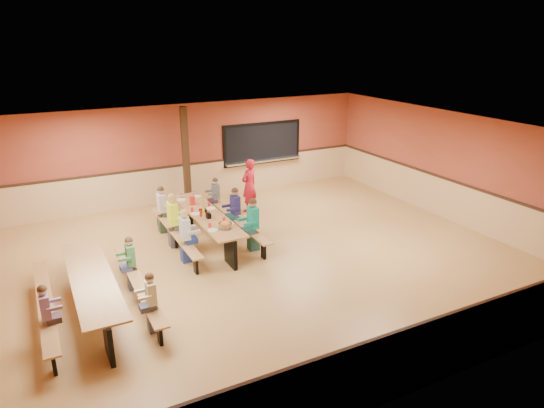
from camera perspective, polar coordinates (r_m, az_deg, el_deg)
ground at (r=11.31m, az=-1.86°, el=-6.66°), size 12.00×12.00×0.00m
room_envelope at (r=11.03m, az=-1.90°, el=-3.43°), size 12.04×10.04×3.02m
kitchen_pass_through at (r=16.14m, az=-1.14°, el=6.95°), size 2.78×0.28×1.38m
structural_post at (r=14.63m, az=-10.10°, el=5.39°), size 0.18×0.18×3.00m
cafeteria_table_main at (r=12.24m, az=-7.71°, el=-2.07°), size 1.91×3.70×0.74m
cafeteria_table_second at (r=9.72m, az=-20.34°, el=-9.13°), size 1.91×3.70×0.74m
seated_child_white_left at (r=11.18m, az=-10.16°, el=-3.76°), size 0.39×0.32×1.26m
seated_adult_yellow at (r=12.02m, az=-11.55°, el=-1.95°), size 0.43×0.35×1.34m
seated_child_grey_left at (r=12.98m, az=-12.81°, el=-0.68°), size 0.38×0.31×1.24m
seated_child_teal_right at (r=11.62m, az=-2.24°, el=-2.45°), size 0.41×0.33×1.29m
seated_child_navy_right at (r=12.55m, az=-4.32°, el=-0.90°), size 0.39×0.32×1.25m
seated_child_char_right at (r=13.81m, az=-6.61°, el=0.71°), size 0.34×0.28×1.14m
seated_child_purple_sec at (r=8.99m, az=-24.97°, el=-11.93°), size 0.33×0.27×1.13m
seated_child_green_sec at (r=10.28m, az=-16.24°, el=-6.77°), size 0.34×0.27×1.14m
seated_child_tan_sec at (r=8.82m, az=-13.96°, el=-11.22°), size 0.33×0.27×1.12m
standing_woman at (r=14.17m, az=-2.70°, el=2.21°), size 0.67×0.57×1.57m
punch_pitcher at (r=12.82m, az=-9.37°, el=0.40°), size 0.16×0.16×0.22m
chip_bowl at (r=11.18m, az=-5.51°, el=-2.49°), size 0.32×0.32×0.15m
napkin_dispenser at (r=11.83m, az=-7.49°, el=-1.37°), size 0.10×0.14×0.13m
condiment_mustard at (r=12.03m, az=-8.06°, el=-0.94°), size 0.06×0.06×0.17m
condiment_ketchup at (r=11.96m, az=-8.39°, el=-1.09°), size 0.06×0.06×0.17m
table_paddle at (r=12.27m, az=-8.15°, el=-0.29°), size 0.16×0.16×0.56m
place_settings at (r=12.14m, az=-7.76°, el=-0.89°), size 0.65×3.30×0.11m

